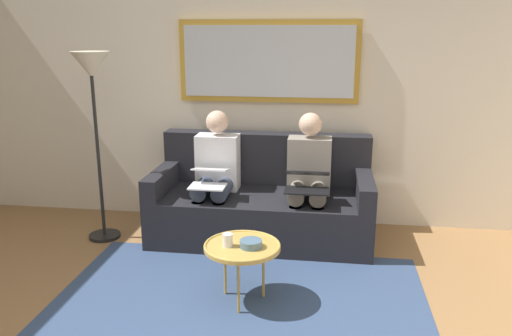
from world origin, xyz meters
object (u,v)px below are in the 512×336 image
at_px(coffee_table, 242,247).
at_px(standing_lamp, 92,86).
at_px(couch, 262,202).
at_px(framed_mirror, 268,61).
at_px(person_left, 309,175).
at_px(person_right, 216,171).
at_px(bowl, 251,244).
at_px(cup, 228,240).
at_px(laptop_white, 209,177).
at_px(laptop_black, 307,181).

height_order(coffee_table, standing_lamp, standing_lamp).
height_order(couch, standing_lamp, standing_lamp).
distance_m(framed_mirror, person_left, 1.13).
bearing_deg(couch, person_right, 9.37).
relative_size(couch, person_left, 1.70).
bearing_deg(bowl, couch, -86.21).
height_order(framed_mirror, bowl, framed_mirror).
distance_m(couch, cup, 1.26).
xyz_separation_m(coffee_table, laptop_white, (0.43, -0.90, 0.22)).
distance_m(coffee_table, laptop_white, 1.02).
bearing_deg(laptop_white, laptop_black, -179.31).
relative_size(framed_mirror, person_right, 1.46).
xyz_separation_m(coffee_table, standing_lamp, (1.44, -0.95, 0.96)).
relative_size(coffee_table, bowl, 3.48).
bearing_deg(standing_lamp, couch, -169.33).
bearing_deg(framed_mirror, laptop_black, 120.82).
bearing_deg(couch, bowl, 93.79).
bearing_deg(standing_lamp, cup, 143.88).
distance_m(coffee_table, cup, 0.12).
bearing_deg(person_right, couch, -170.63).
height_order(bowl, person_right, person_right).
bearing_deg(person_left, laptop_black, 90.00).
distance_m(bowl, laptop_white, 1.06).
xyz_separation_m(coffee_table, laptop_black, (-0.40, -0.91, 0.22)).
height_order(person_left, laptop_white, person_left).
distance_m(laptop_black, laptop_white, 0.83).
height_order(coffee_table, laptop_white, laptop_white).
relative_size(framed_mirror, cup, 18.55).
relative_size(framed_mirror, person_left, 1.46).
height_order(framed_mirror, person_left, framed_mirror).
bearing_deg(bowl, person_right, -67.02).
height_order(coffee_table, person_right, person_right).
relative_size(couch, coffee_table, 3.68).
height_order(couch, bowl, couch).
relative_size(coffee_table, laptop_white, 1.52).
bearing_deg(cup, bowl, -176.79).
bearing_deg(standing_lamp, person_right, -168.79).
xyz_separation_m(laptop_white, standing_lamp, (1.00, -0.05, 0.74)).
xyz_separation_m(framed_mirror, standing_lamp, (1.42, 0.66, -0.18)).
bearing_deg(laptop_white, coffee_table, 115.62).
relative_size(bowl, laptop_white, 0.44).
bearing_deg(laptop_white, person_left, -163.39).
distance_m(coffee_table, bowl, 0.08).
bearing_deg(person_right, framed_mirror, -132.18).
relative_size(bowl, standing_lamp, 0.09).
bearing_deg(laptop_black, standing_lamp, -1.19).
bearing_deg(bowl, laptop_white, -61.74).
bearing_deg(person_right, coffee_table, 110.63).
bearing_deg(framed_mirror, person_left, 132.18).
distance_m(bowl, laptop_black, 1.01).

